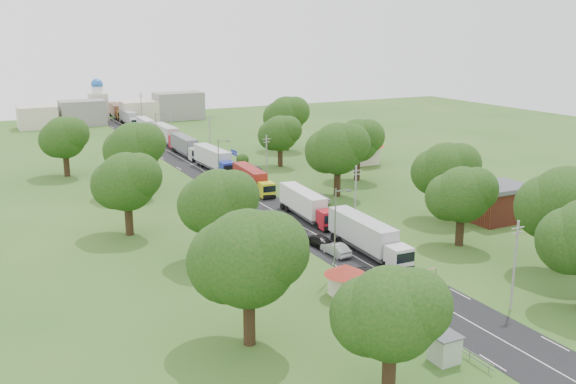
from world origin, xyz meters
TOP-DOWN VIEW (x-y plane):
  - ground at (0.00, 0.00)m, footprint 260.00×260.00m
  - road at (0.00, 20.00)m, footprint 8.00×200.00m
  - boom_barrier at (-1.36, -25.00)m, footprint 9.22×0.35m
  - guard_booth at (-7.20, -25.00)m, footprint 4.40×4.40m
  - kiosk at (-7.00, -40.00)m, footprint 2.30×2.30m
  - guard_rail at (-5.00, -35.00)m, footprint 0.10×17.00m
  - info_sign at (5.20, 35.00)m, footprint 0.12×3.10m
  - pole_0 at (5.50, -35.00)m, footprint 1.60×0.24m
  - pole_1 at (5.50, -7.00)m, footprint 1.60×0.24m
  - pole_2 at (5.50, 21.00)m, footprint 1.60×0.24m
  - pole_3 at (5.50, 49.00)m, footprint 1.60×0.24m
  - pole_4 at (5.50, 77.00)m, footprint 1.60×0.24m
  - pole_5 at (5.50, 105.00)m, footprint 1.60×0.24m
  - lamp_0 at (-5.35, -20.00)m, footprint 2.03×0.22m
  - lamp_1 at (-5.35, 15.00)m, footprint 2.03×0.22m
  - lamp_2 at (-5.35, 50.00)m, footprint 2.03×0.22m
  - tree_1 at (17.99, -29.83)m, footprint 9.60×9.60m
  - tree_2 at (13.99, -17.86)m, footprint 8.00×8.00m
  - tree_3 at (19.99, -7.84)m, footprint 8.80×8.80m
  - tree_4 at (12.99, 10.17)m, footprint 9.60×9.60m
  - tree_5 at (21.99, 18.16)m, footprint 8.80×8.80m
  - tree_6 at (14.99, 35.14)m, footprint 8.00×8.00m
  - tree_7 at (23.99, 50.17)m, footprint 9.60×9.60m
  - tree_8 at (-14.01, -41.86)m, footprint 8.00×8.00m
  - tree_9 at (-20.01, -29.83)m, footprint 9.60×9.60m
  - tree_10 at (-15.01, -9.84)m, footprint 8.80×8.80m
  - tree_11 at (-22.01, 5.16)m, footprint 8.80×8.80m
  - tree_12 at (-16.01, 25.17)m, footprint 9.60×9.60m
  - tree_13 at (-24.01, 45.16)m, footprint 8.80×8.80m
  - house_brick at (26.00, -12.00)m, footprint 8.60×6.60m
  - house_cream at (30.00, 30.00)m, footprint 10.08×10.08m
  - distant_town at (0.68, 110.00)m, footprint 52.00×8.00m
  - church at (-4.00, 118.00)m, footprint 5.00×5.00m
  - truck_0 at (1.85, -15.29)m, footprint 2.99×15.16m
  - truck_1 at (2.38, 1.08)m, footprint 3.21×14.33m
  - truck_2 at (2.15, 19.70)m, footprint 3.01×13.60m
  - truck_3 at (1.89, 36.92)m, footprint 3.16×15.57m
  - truck_4 at (1.73, 53.77)m, footprint 2.65×14.72m
  - truck_5 at (2.31, 69.70)m, footprint 2.79×15.61m
  - truck_6 at (2.14, 87.37)m, footprint 2.74×13.78m
  - truck_7 at (1.60, 104.18)m, footprint 2.67×14.39m
  - truck_8 at (1.91, 121.80)m, footprint 3.13×14.94m
  - car_lane_front at (-3.00, -22.81)m, footprint 2.52×4.95m
  - car_lane_mid at (-1.77, -14.14)m, footprint 1.87×4.68m
  - car_lane_rear at (-1.98, -10.08)m, footprint 2.54×4.98m
  - car_verge_near at (8.00, 7.93)m, footprint 2.52×5.42m
  - car_verge_far at (8.00, 32.46)m, footprint 2.51×4.41m
  - pedestrian_near at (2.00, -28.50)m, footprint 0.72×0.72m
  - pedestrian_booth at (-6.32, -26.00)m, footprint 0.83×0.98m

SIDE VIEW (x-z plane):
  - ground at x=0.00m, z-range 0.00..0.00m
  - road at x=0.00m, z-range -0.02..0.02m
  - guard_rail at x=-5.00m, z-range -0.85..0.85m
  - car_lane_rear at x=-1.98m, z-range 0.00..1.38m
  - car_verge_far at x=8.00m, z-range 0.00..1.41m
  - car_verge_near at x=8.00m, z-range 0.00..1.50m
  - car_lane_mid at x=-1.77m, z-range 0.00..1.52m
  - car_lane_front at x=-3.00m, z-range 0.00..1.61m
  - pedestrian_near at x=2.00m, z-range 0.00..1.69m
  - pedestrian_booth at x=-6.32m, z-range 0.00..1.77m
  - boom_barrier at x=-1.36m, z-range 0.30..1.48m
  - kiosk at x=-7.00m, z-range 0.02..2.43m
  - truck_2 at x=2.15m, z-range 0.11..3.87m
  - truck_6 at x=2.14m, z-range 0.12..3.93m
  - truck_1 at x=2.38m, z-range 0.12..4.08m
  - truck_7 at x=1.60m, z-range 0.12..4.11m
  - guard_booth at x=-7.20m, z-range 0.44..3.89m
  - truck_4 at x=1.73m, z-range 0.12..4.20m
  - truck_8 at x=1.91m, z-range 0.13..4.26m
  - truck_0 at x=1.85m, z-range 0.13..4.32m
  - truck_3 at x=1.89m, z-range 0.13..4.44m
  - truck_5 at x=2.31m, z-range 0.13..4.46m
  - house_brick at x=26.00m, z-range 0.05..5.25m
  - info_sign at x=5.20m, z-range 0.95..5.05m
  - distant_town at x=0.68m, z-range -0.51..7.49m
  - house_cream at x=30.00m, z-range 0.74..6.54m
  - pole_0 at x=5.50m, z-range 0.18..9.18m
  - pole_1 at x=5.50m, z-range 0.18..9.18m
  - pole_2 at x=5.50m, z-range 0.18..9.18m
  - pole_3 at x=5.50m, z-range 0.18..9.18m
  - pole_4 at x=5.50m, z-range 0.18..9.18m
  - pole_5 at x=5.50m, z-range 0.18..9.18m
  - church at x=-4.00m, z-range -0.76..11.54m
  - lamp_0 at x=-5.35m, z-range 0.55..10.55m
  - lamp_1 at x=-5.35m, z-range 0.55..10.55m
  - lamp_2 at x=-5.35m, z-range 0.55..10.55m
  - tree_2 at x=13.99m, z-range 1.55..11.65m
  - tree_6 at x=14.99m, z-range 1.55..11.65m
  - tree_8 at x=-14.01m, z-range 1.55..11.65m
  - tree_3 at x=19.99m, z-range 1.69..12.76m
  - tree_5 at x=21.99m, z-range 1.69..12.76m
  - tree_10 at x=-15.01m, z-range 1.69..12.76m
  - tree_11 at x=-22.01m, z-range 1.69..12.76m
  - tree_13 at x=-24.01m, z-range 1.69..12.76m
  - tree_1 at x=17.99m, z-range 1.83..13.88m
  - tree_4 at x=12.99m, z-range 1.83..13.88m
  - tree_7 at x=23.99m, z-range 1.83..13.88m
  - tree_9 at x=-20.01m, z-range 1.83..13.88m
  - tree_12 at x=-16.01m, z-range 1.83..13.88m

